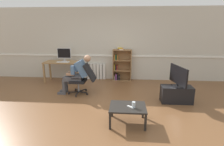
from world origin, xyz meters
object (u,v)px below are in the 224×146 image
bookshelf (121,65)px  spare_remote (130,107)px  office_chair (83,78)px  drinking_glass (134,105)px  keyboard (62,62)px  tv_stand (176,94)px  radiator (95,71)px  coffee_table (128,108)px  person_seated (77,73)px  tv_screen (178,76)px  computer_desk (63,64)px  computer_mouse (68,62)px  imac_monitor (64,54)px

bookshelf → spare_remote: (0.29, -3.14, -0.19)m
office_chair → drinking_glass: size_ratio=7.34×
keyboard → tv_stand: size_ratio=0.51×
radiator → coffee_table: 3.43m
office_chair → drinking_glass: bearing=42.0°
person_seated → coffee_table: bearing=44.3°
drinking_glass → spare_remote: 0.09m
office_chair → tv_screen: tv_screen is taller
office_chair → tv_screen: (2.64, -0.41, 0.22)m
tv_stand → computer_desk: bearing=156.3°
computer_desk → tv_stand: 4.06m
computer_mouse → spare_remote: size_ratio=0.67×
drinking_glass → bookshelf: bearing=96.3°
keyboard → coffee_table: keyboard is taller
computer_desk → imac_monitor: (0.04, 0.08, 0.39)m
computer_mouse → office_chair: (0.80, -1.09, -0.25)m
coffee_table → spare_remote: 0.09m
tv_stand → tv_screen: (0.00, 0.00, 0.52)m
imac_monitor → drinking_glass: (2.45, -2.94, -0.59)m
computer_mouse → person_seated: size_ratio=0.08×
imac_monitor → radiator: size_ratio=0.61×
office_chair → coffee_table: (1.32, -1.59, -0.18)m
office_chair → drinking_glass: office_chair is taller
tv_screen → drinking_glass: 1.76m
keyboard → drinking_glass: keyboard is taller
person_seated → computer_mouse: bearing=-149.6°
office_chair → coffee_table: size_ratio=1.25×
computer_mouse → coffee_table: bearing=-51.8°
bookshelf → radiator: bearing=174.7°
computer_desk → imac_monitor: 0.40m
imac_monitor → bookshelf: size_ratio=0.41×
tv_screen → spare_remote: size_ratio=5.56×
keyboard → spare_remote: 3.63m
computer_mouse → tv_stand: (3.44, -1.50, -0.55)m
keyboard → office_chair: (1.01, -1.07, -0.25)m
computer_mouse → radiator: computer_mouse is taller
imac_monitor → radiator: bearing=16.3°
drinking_glass → computer_desk: bearing=131.0°
computer_desk → computer_mouse: computer_mouse is taller
tv_stand → bookshelf: bearing=129.1°
coffee_table → tv_stand: bearing=41.8°
keyboard → coffee_table: (2.33, -2.66, -0.43)m
keyboard → tv_stand: 3.98m
computer_desk → keyboard: size_ratio=3.19×
tv_screen → computer_mouse: bearing=53.6°
imac_monitor → person_seated: size_ratio=0.43×
tv_stand → spare_remote: bearing=-136.0°
office_chair → imac_monitor: bearing=-141.0°
radiator → tv_screen: tv_screen is taller
computer_mouse → spare_remote: (2.17, -2.73, -0.38)m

